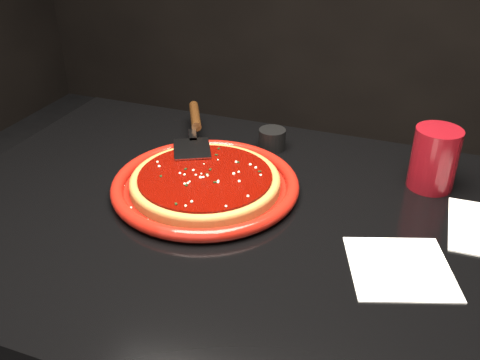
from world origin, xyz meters
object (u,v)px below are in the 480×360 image
Objects in this scene: pizza_server at (195,129)px; cup at (434,159)px; plate at (205,185)px; ramekin at (272,139)px.

cup reaches higher than pizza_server.
cup is at bearing -26.81° from pizza_server.
pizza_server is at bearing 120.84° from plate.
ramekin is (0.16, 0.06, -0.02)m from pizza_server.
cup is (0.40, 0.17, 0.05)m from plate.
plate is at bearing -106.39° from ramekin.
plate is 1.14× the size of pizza_server.
cup is at bearing 23.00° from plate.
ramekin is (-0.34, 0.05, -0.04)m from cup.
plate is 0.19m from pizza_server.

